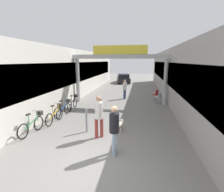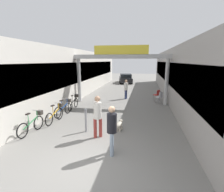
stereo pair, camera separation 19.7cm
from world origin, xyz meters
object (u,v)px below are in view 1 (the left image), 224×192
(bicycle_blue_third, at_px, (64,108))
(cafe_chair_aluminium_nearer, at_px, (159,96))
(pedestrian_companion, at_px, (114,127))
(dog_on_leash, at_px, (120,124))
(bicycle_black_farthest, at_px, (73,103))
(bollard_post_metal, at_px, (87,120))
(bicycle_green_nearest, at_px, (33,124))
(bicycle_orange_second, at_px, (56,114))
(parked_car_black, at_px, (123,78))
(cafe_chair_red_farther, at_px, (156,94))
(pedestrian_with_dog, at_px, (99,114))
(pedestrian_carrying_crate, at_px, (125,88))

(bicycle_blue_third, relative_size, cafe_chair_aluminium_nearer, 1.88)
(pedestrian_companion, relative_size, cafe_chair_aluminium_nearer, 1.97)
(dog_on_leash, distance_m, bicycle_black_farthest, 4.82)
(dog_on_leash, relative_size, bicycle_black_farthest, 0.39)
(bicycle_black_farthest, bearing_deg, pedestrian_companion, -55.87)
(bicycle_blue_third, relative_size, bollard_post_metal, 1.51)
(bicycle_green_nearest, distance_m, bicycle_orange_second, 1.56)
(bollard_post_metal, xyz_separation_m, parked_car_black, (-0.15, 18.47, 0.08))
(cafe_chair_aluminium_nearer, relative_size, cafe_chair_red_farther, 1.00)
(cafe_chair_red_farther, bearing_deg, pedestrian_with_dog, -111.17)
(pedestrian_carrying_crate, distance_m, bollard_post_metal, 7.48)
(pedestrian_with_dog, xyz_separation_m, bicycle_orange_second, (-2.73, 1.46, -0.61))
(pedestrian_with_dog, bearing_deg, bicycle_green_nearest, -178.76)
(bicycle_orange_second, relative_size, cafe_chair_red_farther, 1.90)
(bicycle_orange_second, xyz_separation_m, parked_car_black, (1.88, 17.49, 0.21))
(bicycle_orange_second, bearing_deg, pedestrian_companion, -37.33)
(bicycle_black_farthest, xyz_separation_m, cafe_chair_aluminium_nearer, (5.90, 2.58, 0.10))
(bicycle_black_farthest, bearing_deg, bicycle_blue_third, -89.44)
(cafe_chair_aluminium_nearer, bearing_deg, bicycle_green_nearest, -132.24)
(bicycle_orange_second, height_order, cafe_chair_red_farther, bicycle_orange_second)
(bicycle_green_nearest, distance_m, cafe_chair_red_farther, 9.81)
(cafe_chair_red_farther, bearing_deg, dog_on_leash, -107.83)
(cafe_chair_red_farther, xyz_separation_m, parked_car_black, (-3.82, 11.28, 0.10))
(pedestrian_companion, xyz_separation_m, dog_on_leash, (-0.03, 2.21, -0.72))
(bicycle_orange_second, xyz_separation_m, cafe_chair_red_farther, (5.70, 6.21, 0.10))
(pedestrian_with_dog, height_order, dog_on_leash, pedestrian_with_dog)
(cafe_chair_aluminium_nearer, distance_m, cafe_chair_red_farther, 0.98)
(bicycle_green_nearest, relative_size, bicycle_blue_third, 1.01)
(pedestrian_with_dog, distance_m, cafe_chair_aluminium_nearer, 7.40)
(dog_on_leash, xyz_separation_m, cafe_chair_red_farther, (2.16, 6.73, 0.25))
(bicycle_green_nearest, xyz_separation_m, parked_car_black, (2.21, 19.02, 0.21))
(pedestrian_with_dog, xyz_separation_m, parked_car_black, (-0.85, 18.95, -0.41))
(bollard_post_metal, height_order, cafe_chair_aluminium_nearer, bollard_post_metal)
(bicycle_black_farthest, relative_size, parked_car_black, 0.40)
(cafe_chair_red_farther, bearing_deg, cafe_chair_aluminium_nearer, -82.82)
(pedestrian_with_dog, distance_m, dog_on_leash, 1.46)
(bicycle_green_nearest, distance_m, bollard_post_metal, 2.42)
(pedestrian_with_dog, height_order, cafe_chair_aluminium_nearer, pedestrian_with_dog)
(pedestrian_with_dog, relative_size, bicycle_black_farthest, 1.07)
(bollard_post_metal, bearing_deg, pedestrian_carrying_crate, 81.74)
(dog_on_leash, relative_size, cafe_chair_red_farther, 0.74)
(bicycle_blue_third, xyz_separation_m, bollard_post_metal, (2.09, -2.13, 0.13))
(bicycle_orange_second, distance_m, cafe_chair_aluminium_nearer, 7.84)
(bicycle_blue_third, distance_m, bicycle_black_farthest, 1.51)
(cafe_chair_red_farther, bearing_deg, pedestrian_companion, -103.41)
(pedestrian_with_dog, distance_m, bicycle_green_nearest, 3.11)
(bicycle_orange_second, relative_size, bicycle_black_farthest, 1.00)
(bicycle_orange_second, height_order, bicycle_black_farthest, same)
(bicycle_black_farthest, xyz_separation_m, cafe_chair_red_farther, (5.78, 3.55, 0.10))
(bicycle_black_farthest, bearing_deg, cafe_chair_aluminium_nearer, 23.61)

